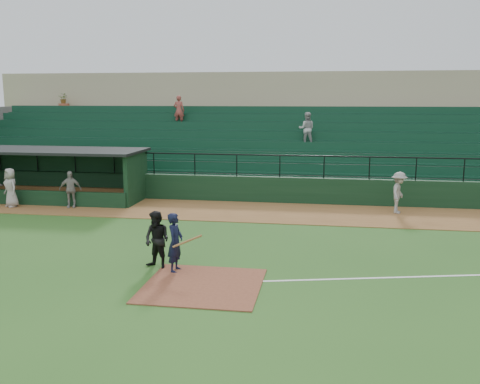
# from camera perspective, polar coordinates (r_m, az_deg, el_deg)

# --- Properties ---
(ground) EXTENTS (90.00, 90.00, 0.00)m
(ground) POSITION_cam_1_polar(r_m,az_deg,el_deg) (14.75, -3.16, -8.80)
(ground) COLOR #27531B
(ground) RESTS_ON ground
(warning_track) EXTENTS (40.00, 4.00, 0.03)m
(warning_track) POSITION_cam_1_polar(r_m,az_deg,el_deg) (22.34, 1.24, -2.14)
(warning_track) COLOR brown
(warning_track) RESTS_ON ground
(home_plate_dirt) EXTENTS (3.00, 3.00, 0.03)m
(home_plate_dirt) POSITION_cam_1_polar(r_m,az_deg,el_deg) (13.83, -4.06, -10.07)
(home_plate_dirt) COLOR brown
(home_plate_dirt) RESTS_ON ground
(stadium_structure) EXTENTS (38.00, 13.08, 6.40)m
(stadium_structure) POSITION_cam_1_polar(r_m,az_deg,el_deg) (30.32, 3.50, 5.49)
(stadium_structure) COLOR black
(stadium_structure) RESTS_ON ground
(dugout) EXTENTS (8.90, 3.20, 2.42)m
(dugout) POSITION_cam_1_polar(r_m,az_deg,el_deg) (26.69, -19.47, 2.18)
(dugout) COLOR black
(dugout) RESTS_ON ground
(batter_at_plate) EXTENTS (1.02, 0.69, 1.68)m
(batter_at_plate) POSITION_cam_1_polar(r_m,az_deg,el_deg) (14.74, -7.03, -5.46)
(batter_at_plate) COLOR black
(batter_at_plate) RESTS_ON ground
(umpire) EXTENTS (0.98, 0.88, 1.65)m
(umpire) POSITION_cam_1_polar(r_m,az_deg,el_deg) (15.11, -8.99, -5.17)
(umpire) COLOR black
(umpire) RESTS_ON ground
(runner) EXTENTS (0.96, 1.27, 1.74)m
(runner) POSITION_cam_1_polar(r_m,az_deg,el_deg) (22.80, 16.86, -0.06)
(runner) COLOR gray
(runner) RESTS_ON warning_track
(dugout_player_a) EXTENTS (1.02, 0.65, 1.62)m
(dugout_player_a) POSITION_cam_1_polar(r_m,az_deg,el_deg) (24.15, -17.95, 0.29)
(dugout_player_a) COLOR #99958F
(dugout_player_a) RESTS_ON warning_track
(dugout_player_b) EXTENTS (1.00, 0.91, 1.72)m
(dugout_player_b) POSITION_cam_1_polar(r_m,az_deg,el_deg) (25.22, -23.63, 0.44)
(dugout_player_b) COLOR #A7A19C
(dugout_player_b) RESTS_ON warning_track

